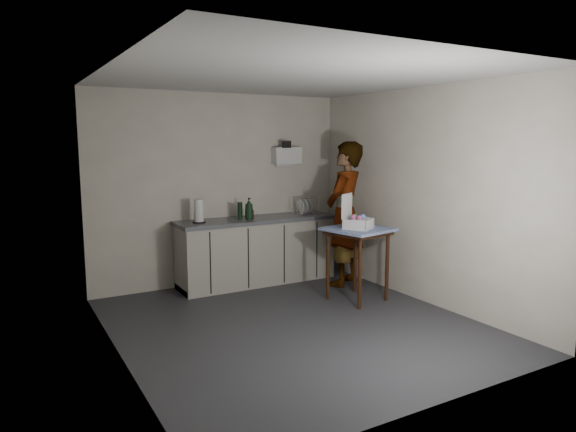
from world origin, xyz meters
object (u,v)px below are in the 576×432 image
soda_can (252,214)px  dark_bottle (240,211)px  dish_rack (305,210)px  kitchen_counter (257,252)px  standing_man (345,214)px  soap_bottle (249,209)px  paper_towel (199,212)px  bakery_box (357,221)px  side_table (358,237)px

soda_can → dark_bottle: 0.17m
soda_can → dish_rack: bearing=3.9°
kitchen_counter → soda_can: bearing=-166.1°
kitchen_counter → standing_man: standing_man is taller
soap_bottle → dish_rack: bearing=7.8°
soap_bottle → paper_towel: size_ratio=0.97×
soda_can → dark_bottle: (-0.16, 0.03, 0.06)m
dish_rack → bakery_box: 1.39m
soda_can → standing_man: bearing=-30.8°
side_table → dark_bottle: size_ratio=3.90×
bakery_box → dark_bottle: bearing=93.6°
standing_man → paper_towel: (-1.83, 0.67, 0.08)m
side_table → dark_bottle: dark_bottle is taller
soda_can → paper_towel: (-0.75, 0.02, 0.09)m
soap_bottle → dark_bottle: (-0.09, 0.10, -0.03)m
kitchen_counter → paper_towel: 1.04m
standing_man → soda_can: size_ratio=16.63×
soap_bottle → dark_bottle: soap_bottle is taller
soda_can → paper_towel: bearing=178.5°
paper_towel → dark_bottle: bearing=1.3°
dark_bottle → bakery_box: 1.65m
paper_towel → dish_rack: size_ratio=0.87×
side_table → dish_rack: bearing=74.5°
side_table → paper_towel: (-1.55, 1.33, 0.27)m
standing_man → soap_bottle: size_ratio=6.57×
side_table → standing_man: 0.74m
bakery_box → soap_bottle: bearing=93.2°
side_table → soap_bottle: soap_bottle is taller
soda_can → paper_towel: size_ratio=0.38×
soap_bottle → bakery_box: 1.52m
standing_man → dark_bottle: size_ratio=8.43×
paper_towel → dish_rack: (1.64, 0.04, -0.09)m
side_table → soap_bottle: (-0.88, 1.24, 0.27)m
kitchen_counter → paper_towel: size_ratio=7.33×
standing_man → kitchen_counter: bearing=-65.1°
side_table → kitchen_counter: bearing=106.5°
kitchen_counter → dish_rack: bearing=2.8°
soda_can → dish_rack: size_ratio=0.33×
side_table → paper_towel: bearing=127.5°
bakery_box → kitchen_counter: bearing=86.2°
bakery_box → dish_rack: bearing=54.2°
kitchen_counter → side_table: size_ratio=2.48×
standing_man → soap_bottle: standing_man is taller
kitchen_counter → standing_man: bearing=-33.7°
kitchen_counter → bakery_box: size_ratio=5.33×
kitchen_counter → bakery_box: (0.69, -1.35, 0.57)m
paper_towel → bakery_box: (1.52, -1.35, -0.06)m
side_table → standing_man: standing_man is taller
soap_bottle → dish_rack: (0.97, 0.13, -0.09)m
dish_rack → bakery_box: bakery_box is taller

